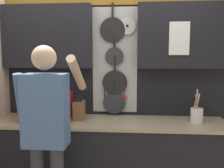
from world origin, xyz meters
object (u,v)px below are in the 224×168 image
Objects in this scene: microwave at (47,106)px; knife_block at (79,110)px; person at (46,125)px; utensil_crock at (197,114)px.

microwave is 1.74× the size of knife_block.
person reaches higher than knife_block.
knife_block is (0.36, 0.00, -0.04)m from microwave.
utensil_crock is (1.63, 0.00, -0.06)m from microwave.
utensil_crock is at bearing 0.07° from microwave.
microwave is 1.43× the size of utensil_crock.
person reaches higher than utensil_crock.
microwave is 0.29× the size of person.
knife_block is 0.59m from person.
utensil_crock reaches higher than microwave.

